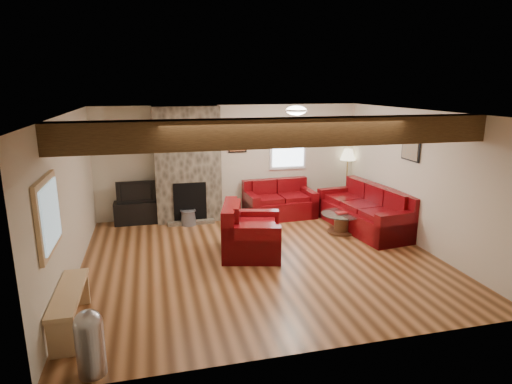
{
  "coord_description": "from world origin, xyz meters",
  "views": [
    {
      "loc": [
        -1.75,
        -6.71,
        2.92
      ],
      "look_at": [
        0.01,
        0.4,
        1.09
      ],
      "focal_mm": 30.0,
      "sensor_mm": 36.0,
      "label": 1
    }
  ],
  "objects_px": {
    "armchair_red": "(252,229)",
    "tv_cabinet": "(138,212)",
    "loveseat": "(280,199)",
    "television": "(136,191)",
    "sofa_three": "(365,208)",
    "coffee_table": "(341,223)",
    "floor_lamp": "(348,158)"
  },
  "relations": [
    {
      "from": "tv_cabinet",
      "to": "armchair_red",
      "type": "bearing_deg",
      "value": -48.82
    },
    {
      "from": "television",
      "to": "loveseat",
      "type": "bearing_deg",
      "value": -5.48
    },
    {
      "from": "sofa_three",
      "to": "coffee_table",
      "type": "xyz_separation_m",
      "value": [
        -0.56,
        -0.11,
        -0.24
      ]
    },
    {
      "from": "armchair_red",
      "to": "coffee_table",
      "type": "xyz_separation_m",
      "value": [
        2.03,
        0.66,
        -0.26
      ]
    },
    {
      "from": "sofa_three",
      "to": "coffee_table",
      "type": "relative_size",
      "value": 2.77
    },
    {
      "from": "floor_lamp",
      "to": "coffee_table",
      "type": "bearing_deg",
      "value": -117.98
    },
    {
      "from": "armchair_red",
      "to": "tv_cabinet",
      "type": "distance_m",
      "value": 3.05
    },
    {
      "from": "loveseat",
      "to": "armchair_red",
      "type": "height_order",
      "value": "armchair_red"
    },
    {
      "from": "sofa_three",
      "to": "floor_lamp",
      "type": "height_order",
      "value": "floor_lamp"
    },
    {
      "from": "armchair_red",
      "to": "tv_cabinet",
      "type": "xyz_separation_m",
      "value": [
        -2.0,
        2.29,
        -0.22
      ]
    },
    {
      "from": "loveseat",
      "to": "floor_lamp",
      "type": "distance_m",
      "value": 1.99
    },
    {
      "from": "loveseat",
      "to": "television",
      "type": "distance_m",
      "value": 3.16
    },
    {
      "from": "sofa_three",
      "to": "armchair_red",
      "type": "height_order",
      "value": "armchair_red"
    },
    {
      "from": "coffee_table",
      "to": "floor_lamp",
      "type": "distance_m",
      "value": 2.14
    },
    {
      "from": "loveseat",
      "to": "armchair_red",
      "type": "relative_size",
      "value": 1.36
    },
    {
      "from": "armchair_red",
      "to": "tv_cabinet",
      "type": "relative_size",
      "value": 1.17
    },
    {
      "from": "sofa_three",
      "to": "coffee_table",
      "type": "height_order",
      "value": "sofa_three"
    },
    {
      "from": "loveseat",
      "to": "coffee_table",
      "type": "distance_m",
      "value": 1.63
    },
    {
      "from": "armchair_red",
      "to": "floor_lamp",
      "type": "bearing_deg",
      "value": -37.29
    },
    {
      "from": "television",
      "to": "floor_lamp",
      "type": "xyz_separation_m",
      "value": [
        4.91,
        0.02,
        0.52
      ]
    },
    {
      "from": "armchair_red",
      "to": "sofa_three",
      "type": "bearing_deg",
      "value": -59.32
    },
    {
      "from": "tv_cabinet",
      "to": "floor_lamp",
      "type": "distance_m",
      "value": 5.01
    },
    {
      "from": "armchair_red",
      "to": "coffee_table",
      "type": "height_order",
      "value": "armchair_red"
    },
    {
      "from": "coffee_table",
      "to": "television",
      "type": "bearing_deg",
      "value": 157.94
    },
    {
      "from": "television",
      "to": "floor_lamp",
      "type": "relative_size",
      "value": 0.56
    },
    {
      "from": "sofa_three",
      "to": "armchair_red",
      "type": "xyz_separation_m",
      "value": [
        -2.59,
        -0.76,
        0.01
      ]
    },
    {
      "from": "tv_cabinet",
      "to": "floor_lamp",
      "type": "height_order",
      "value": "floor_lamp"
    },
    {
      "from": "coffee_table",
      "to": "floor_lamp",
      "type": "xyz_separation_m",
      "value": [
        0.88,
        1.65,
        1.03
      ]
    },
    {
      "from": "coffee_table",
      "to": "loveseat",
      "type": "bearing_deg",
      "value": 124.16
    },
    {
      "from": "loveseat",
      "to": "television",
      "type": "xyz_separation_m",
      "value": [
        -3.13,
        0.3,
        0.31
      ]
    },
    {
      "from": "armchair_red",
      "to": "television",
      "type": "distance_m",
      "value": 3.06
    },
    {
      "from": "loveseat",
      "to": "floor_lamp",
      "type": "xyz_separation_m",
      "value": [
        1.78,
        0.32,
        0.83
      ]
    }
  ]
}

